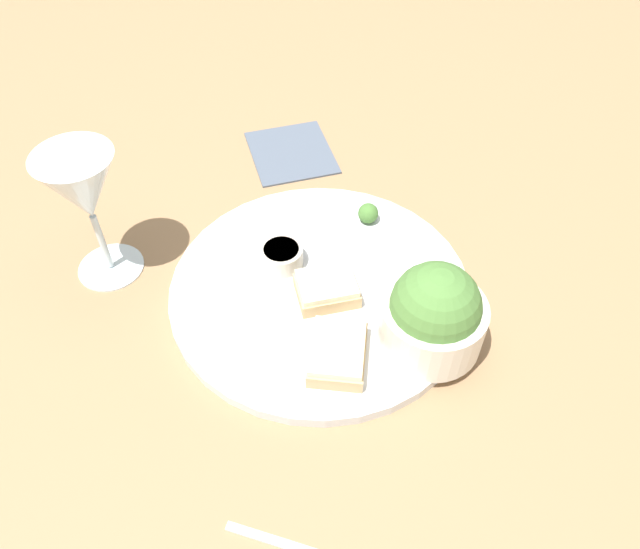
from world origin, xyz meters
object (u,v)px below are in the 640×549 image
object	(u,v)px
cheese_toast_far	(327,289)
wine_glass	(84,192)
napkin	(291,152)
cheese_toast_near	(338,353)
sauce_ramekin	(282,255)
salad_bowl	(434,314)

from	to	relation	value
cheese_toast_far	wine_glass	xyz separation A→B (m)	(-0.14, 0.23, 0.10)
wine_glass	napkin	xyz separation A→B (m)	(0.32, 0.00, -0.12)
cheese_toast_near	wine_glass	xyz separation A→B (m)	(-0.08, 0.30, 0.10)
sauce_ramekin	wine_glass	xyz separation A→B (m)	(-0.14, 0.16, 0.09)
wine_glass	napkin	size ratio (longest dim) A/B	0.99
sauce_ramekin	cheese_toast_far	xyz separation A→B (m)	(-0.00, -0.07, -0.00)
salad_bowl	sauce_ramekin	world-z (taller)	salad_bowl
wine_glass	cheese_toast_near	bearing A→B (deg)	-74.35
cheese_toast_near	sauce_ramekin	bearing A→B (deg)	68.14
sauce_ramekin	cheese_toast_far	size ratio (longest dim) A/B	0.59
cheese_toast_near	wine_glass	distance (m)	0.33
wine_glass	napkin	world-z (taller)	wine_glass
wine_glass	sauce_ramekin	bearing A→B (deg)	-48.01
sauce_ramekin	napkin	size ratio (longest dim) A/B	0.30
cheese_toast_far	napkin	xyz separation A→B (m)	(0.18, 0.24, -0.02)
salad_bowl	napkin	bearing A→B (deg)	68.08
cheese_toast_near	salad_bowl	bearing A→B (deg)	-31.83
sauce_ramekin	napkin	xyz separation A→B (m)	(0.17, 0.16, -0.03)
salad_bowl	wine_glass	distance (m)	0.40
cheese_toast_near	cheese_toast_far	xyz separation A→B (m)	(0.06, 0.07, 0.00)
salad_bowl	cheese_toast_far	bearing A→B (deg)	104.01
sauce_ramekin	cheese_toast_near	bearing A→B (deg)	-111.86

